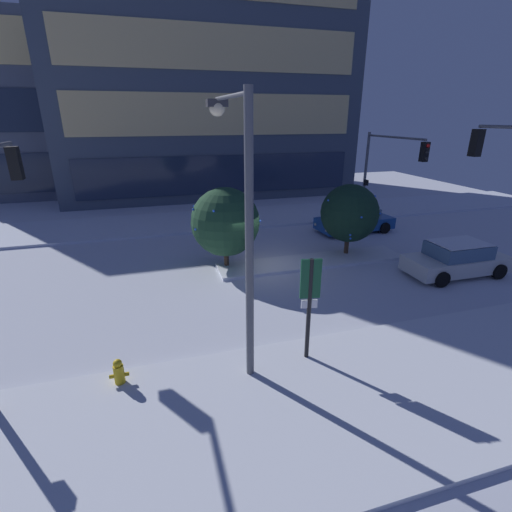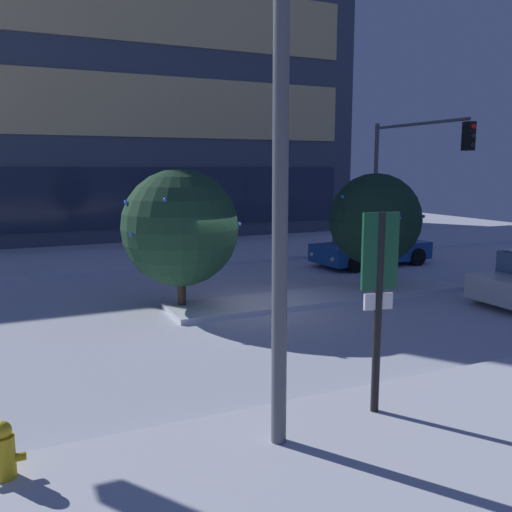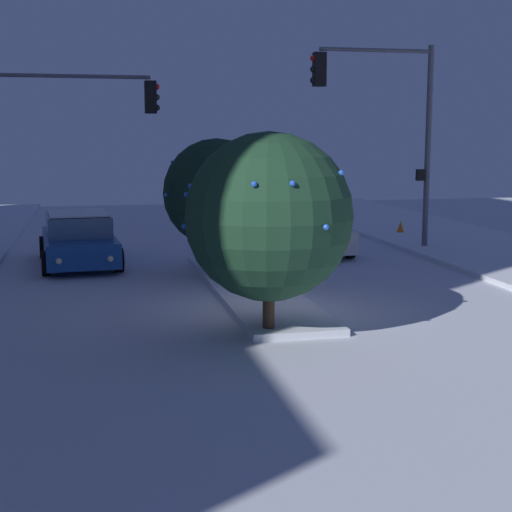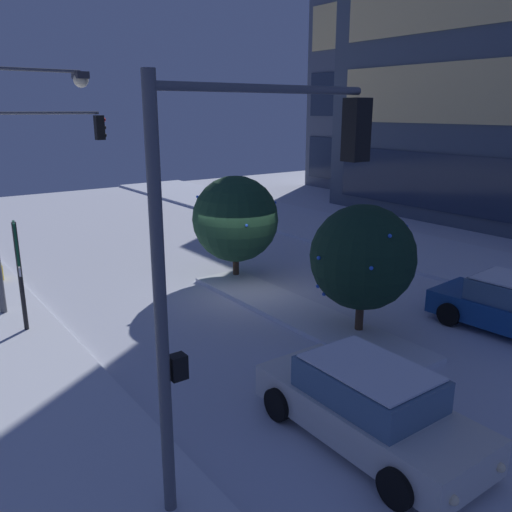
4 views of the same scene
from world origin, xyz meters
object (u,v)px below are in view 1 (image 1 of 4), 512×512
Objects in this scene: car_far at (355,220)px; fire_hydrant at (119,374)px; street_lamp_arched at (238,196)px; parking_info_sign at (310,298)px; car_near at (456,259)px; decorated_tree_left_of_median at (225,222)px; decorated_tree_median at (349,213)px; traffic_light_corner_far_right at (388,163)px.

car_far reaches higher than fire_hydrant.
car_far is 14.53m from street_lamp_arched.
parking_info_sign reaches higher than car_far.
parking_info_sign is (-8.73, -3.86, 1.28)m from car_near.
street_lamp_arched reaches higher than decorated_tree_left_of_median.
parking_info_sign is at bearing -84.18° from decorated_tree_left_of_median.
car_near is 1.28× the size of decorated_tree_median.
car_far is 1.53× the size of parking_info_sign.
parking_info_sign is (1.75, -0.69, -2.71)m from street_lamp_arched.
street_lamp_arched is (-9.58, -10.16, 3.99)m from car_far.
traffic_light_corner_far_right is 0.80× the size of street_lamp_arched.
traffic_light_corner_far_right is 11.80m from decorated_tree_left_of_median.
parking_info_sign is 9.04m from decorated_tree_median.
traffic_light_corner_far_right is at bearing 41.47° from decorated_tree_median.
decorated_tree_left_of_median reaches higher than decorated_tree_median.
parking_info_sign is (5.02, -0.32, 1.59)m from fire_hydrant.
street_lamp_arched is (-11.89, -10.87, 0.77)m from traffic_light_corner_far_right.
street_lamp_arched is 1.92× the size of decorated_tree_left_of_median.
street_lamp_arched is 7.22m from decorated_tree_left_of_median.
decorated_tree_left_of_median reaches higher than parking_info_sign.
fire_hydrant is 0.23× the size of decorated_tree_left_of_median.
parking_info_sign is at bearing 49.83° from car_far.
car_near is 0.64× the size of street_lamp_arched.
traffic_light_corner_far_right is at bearing 36.55° from fire_hydrant.
car_far is 4.03m from traffic_light_corner_far_right.
parking_info_sign is at bearing -3.61° from fire_hydrant.
parking_info_sign is (-10.14, -11.56, -1.95)m from traffic_light_corner_far_right.
traffic_light_corner_far_right is at bearing -31.12° from parking_info_sign.
street_lamp_arched is 8.52× the size of fire_hydrant.
decorated_tree_left_of_median is (-10.89, -4.18, -1.76)m from traffic_light_corner_far_right.
car_far is at bearing 54.81° from decorated_tree_median.
car_far is 13.45m from parking_info_sign.
traffic_light_corner_far_right is 6.67m from decorated_tree_median.
parking_info_sign is 7.42m from decorated_tree_left_of_median.
car_near is 7.06m from car_far.
decorated_tree_left_of_median is at bearing -69.00° from traffic_light_corner_far_right.
car_far is at bearing 22.05° from decorated_tree_left_of_median.
car_far is 5.70× the size of fire_hydrant.
decorated_tree_left_of_median is (1.00, 6.69, -2.52)m from street_lamp_arched.
traffic_light_corner_far_right is at bearing 79.95° from car_near.
car_far is 16.62m from fire_hydrant.
decorated_tree_median is 6.08m from decorated_tree_left_of_median.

